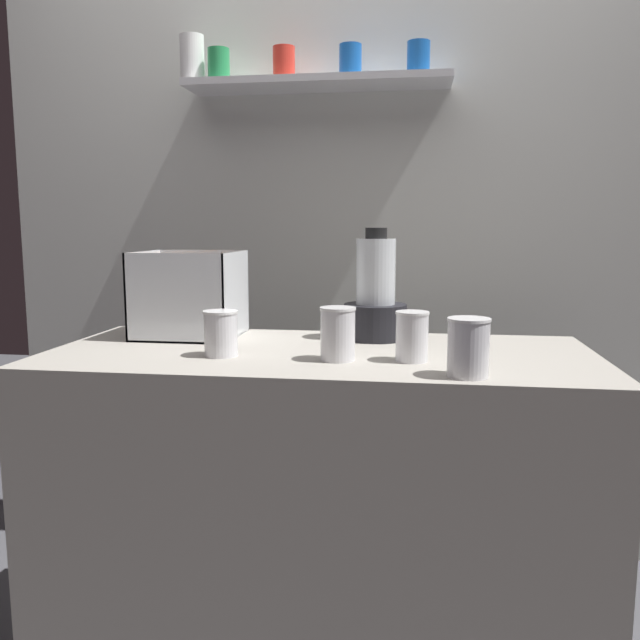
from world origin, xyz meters
The scene contains 8 objects.
counter centered at (0.00, 0.00, 0.45)m, with size 1.40×0.64×0.90m, color #9E998E.
back_wall_unit centered at (-0.01, 0.77, 1.26)m, with size 2.60×0.24×2.50m.
carrot_display_bin centered at (-0.41, 0.18, 0.98)m, with size 0.28×0.26×0.25m.
blender_pitcher centered at (0.13, 0.20, 1.01)m, with size 0.18×0.18×0.31m.
juice_cup_mango_far_left centered at (-0.23, -0.10, 0.95)m, with size 0.09×0.09×0.11m.
juice_cup_pomegranate_left centered at (0.06, -0.11, 0.96)m, with size 0.09×0.09×0.13m.
juice_cup_beet_middle centered at (0.24, -0.10, 0.96)m, with size 0.08×0.08×0.12m.
juice_cup_carrot_right centered at (0.35, -0.25, 0.95)m, with size 0.09×0.09×0.13m.
Camera 1 is at (0.24, -1.64, 1.22)m, focal length 36.48 mm.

